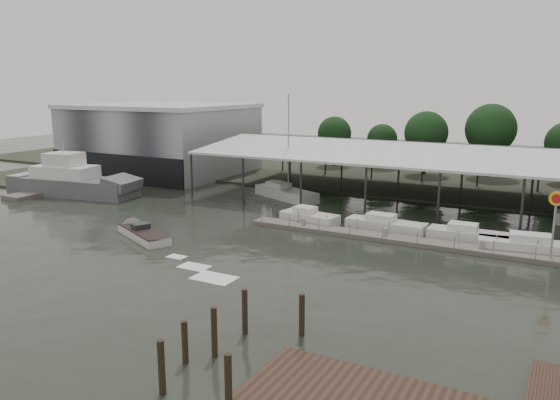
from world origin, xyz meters
The scene contains 17 objects.
ground centered at (0.00, 0.00, 0.00)m, with size 200.00×200.00×0.00m, color #252B23.
land_strip_far centered at (0.00, 42.00, 0.10)m, with size 140.00×30.00×0.30m.
land_strip_west centered at (-40.00, 30.00, 0.10)m, with size 20.00×40.00×0.30m.
storage_warehouse centered at (-28.00, 29.94, 5.29)m, with size 24.50×20.50×10.50m.
covered_boat_shed centered at (17.00, 28.00, 6.13)m, with size 58.24×24.00×6.96m.
trawler_dock centered at (-30.00, 14.00, 0.25)m, with size 3.00×18.00×0.50m.
floating_dock centered at (15.00, 10.00, 0.20)m, with size 28.00×2.00×1.40m.
shell_fuel_sign centered at (27.00, 9.99, 3.93)m, with size 1.10×0.18×5.55m.
grey_trawler centered at (-26.14, 11.17, 1.58)m, with size 17.52×7.21×8.84m.
white_sailboat centered at (-2.14, 21.70, 0.65)m, with size 9.47×6.17×12.46m.
speedboat_underway centered at (-5.62, 0.61, 0.39)m, with size 17.77×9.47×2.00m.
moored_cruiser_0 centered at (5.59, 12.10, 0.61)m, with size 6.05×3.03×1.70m.
moored_cruiser_1 centered at (13.10, 12.72, 0.61)m, with size 7.45×2.53×1.70m.
moored_cruiser_2 centered at (20.45, 12.65, 0.61)m, with size 6.79×2.22×1.70m.
moored_cruiser_3 centered at (25.82, 11.70, 0.61)m, with size 9.01×3.36×1.70m.
mooring_pilings centered at (13.91, -14.78, 0.96)m, with size 4.73×8.53×3.45m.
horizon_tree_line centered at (22.89, 47.62, 6.21)m, with size 71.01×10.58×10.97m.
Camera 1 is at (27.78, -34.86, 13.30)m, focal length 35.00 mm.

